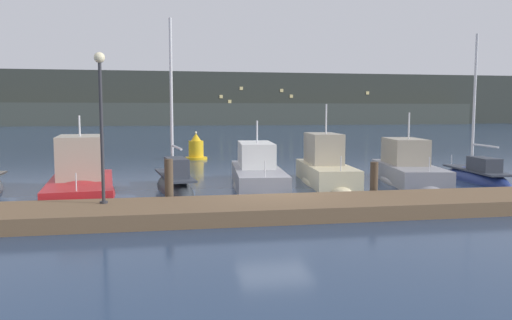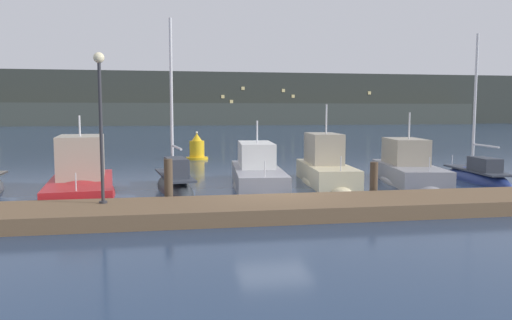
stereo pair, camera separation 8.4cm
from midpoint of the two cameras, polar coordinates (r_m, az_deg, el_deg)
ground_plane at (r=17.27m, az=1.98°, el=-5.11°), size 400.00×400.00×0.00m
dock at (r=15.53m, az=3.36°, el=-5.48°), size 29.05×2.80×0.45m
mooring_pile_1 at (r=16.64m, az=-10.05°, el=-2.72°), size 0.28×0.28×1.65m
mooring_pile_2 at (r=18.13m, az=13.20°, el=-2.47°), size 0.28×0.28×1.43m
motorboat_berth_2 at (r=20.53m, az=-19.43°, el=-2.70°), size 3.27×7.29×3.73m
sailboat_berth_3 at (r=20.75m, az=-9.40°, el=-2.90°), size 1.97×5.53×7.56m
motorboat_berth_4 at (r=21.29m, az=0.02°, el=-2.11°), size 2.70×7.36×3.30m
motorboat_berth_5 at (r=22.59m, az=7.83°, el=-1.57°), size 2.49×6.21×4.09m
motorboat_berth_6 at (r=23.72m, az=16.84°, el=-1.57°), size 3.25×6.54×3.71m
sailboat_berth_7 at (r=25.33m, az=23.81°, el=-1.89°), size 1.81×5.41×7.38m
channel_buoy at (r=33.66m, az=-6.93°, el=1.24°), size 1.49×1.49×1.88m
dock_lamppost at (r=15.50m, az=-17.46°, el=6.08°), size 0.32×0.32×4.48m
hillside_backdrop at (r=130.14m, az=-8.57°, el=6.71°), size 240.00×23.00×12.98m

